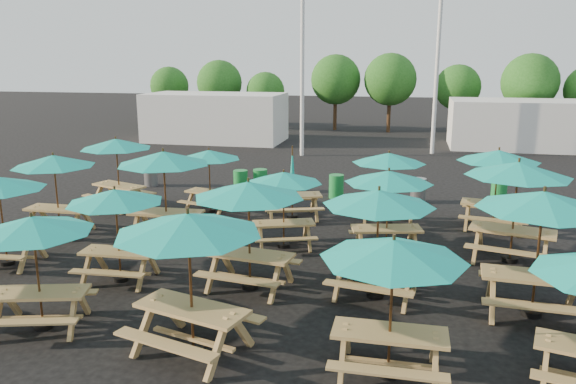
% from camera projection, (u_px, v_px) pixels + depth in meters
% --- Properties ---
extents(ground, '(120.00, 120.00, 0.00)m').
position_uv_depth(ground, '(276.00, 245.00, 14.85)').
color(ground, black).
rests_on(ground, ground).
extents(picnic_unit_2, '(2.25, 2.25, 2.26)m').
position_uv_depth(picnic_unit_2, '(54.00, 165.00, 15.39)').
color(picnic_unit_2, tan).
rests_on(picnic_unit_2, ground).
extents(picnic_unit_3, '(2.92, 2.92, 2.32)m').
position_uv_depth(picnic_unit_3, '(116.00, 147.00, 18.12)').
color(picnic_unit_3, tan).
rests_on(picnic_unit_3, ground).
extents(picnic_unit_4, '(2.60, 2.60, 2.15)m').
position_uv_depth(picnic_unit_4, '(33.00, 230.00, 9.87)').
color(picnic_unit_4, tan).
rests_on(picnic_unit_4, ground).
extents(picnic_unit_5, '(2.17, 2.17, 2.11)m').
position_uv_depth(picnic_unit_5, '(115.00, 200.00, 12.06)').
color(picnic_unit_5, tan).
rests_on(picnic_unit_5, ground).
extents(picnic_unit_6, '(2.55, 2.55, 2.48)m').
position_uv_depth(picnic_unit_6, '(164.00, 162.00, 14.71)').
color(picnic_unit_6, tan).
rests_on(picnic_unit_6, ground).
extents(picnic_unit_7, '(2.47, 2.47, 2.03)m').
position_uv_depth(picnic_unit_7, '(209.00, 158.00, 17.64)').
color(picnic_unit_7, tan).
rests_on(picnic_unit_7, ground).
extents(picnic_unit_8, '(2.97, 2.97, 2.45)m').
position_uv_depth(picnic_unit_8, '(188.00, 231.00, 8.97)').
color(picnic_unit_8, tan).
rests_on(picnic_unit_8, ground).
extents(picnic_unit_9, '(2.63, 2.63, 2.37)m').
position_uv_depth(picnic_unit_9, '(249.00, 195.00, 11.61)').
color(picnic_unit_9, tan).
rests_on(picnic_unit_9, ground).
extents(picnic_unit_10, '(2.55, 2.55, 2.03)m').
position_uv_depth(picnic_unit_10, '(284.00, 181.00, 14.30)').
color(picnic_unit_10, tan).
rests_on(picnic_unit_10, ground).
extents(picnic_unit_11, '(2.17, 2.03, 2.26)m').
position_uv_depth(picnic_unit_11, '(292.00, 189.00, 17.17)').
color(picnic_unit_11, tan).
rests_on(picnic_unit_11, ground).
extents(picnic_unit_12, '(2.22, 2.22, 2.25)m').
position_uv_depth(picnic_unit_12, '(393.00, 256.00, 8.30)').
color(picnic_unit_12, tan).
rests_on(picnic_unit_12, ground).
extents(picnic_unit_13, '(2.61, 2.61, 2.30)m').
position_uv_depth(picnic_unit_13, '(379.00, 203.00, 11.18)').
color(picnic_unit_13, tan).
rests_on(picnic_unit_13, ground).
extents(picnic_unit_14, '(2.59, 2.59, 2.19)m').
position_uv_depth(picnic_unit_14, '(389.00, 181.00, 13.63)').
color(picnic_unit_14, tan).
rests_on(picnic_unit_14, ground).
extents(picnic_unit_15, '(2.38, 2.38, 2.17)m').
position_uv_depth(picnic_unit_15, '(389.00, 162.00, 16.30)').
color(picnic_unit_15, tan).
rests_on(picnic_unit_15, ground).
extents(picnic_unit_17, '(2.61, 2.61, 2.48)m').
position_uv_depth(picnic_unit_17, '(543.00, 207.00, 10.30)').
color(picnic_unit_17, tan).
rests_on(picnic_unit_17, ground).
extents(picnic_unit_18, '(2.98, 2.98, 2.49)m').
position_uv_depth(picnic_unit_18, '(518.00, 174.00, 13.15)').
color(picnic_unit_18, tan).
rests_on(picnic_unit_18, ground).
extents(picnic_unit_19, '(2.65, 2.65, 2.33)m').
position_uv_depth(picnic_unit_19, '(498.00, 160.00, 15.80)').
color(picnic_unit_19, tan).
rests_on(picnic_unit_19, ground).
extents(waste_bin_0, '(0.52, 0.52, 0.83)m').
position_uv_depth(waste_bin_0, '(151.00, 175.00, 21.67)').
color(waste_bin_0, gray).
rests_on(waste_bin_0, ground).
extents(waste_bin_1, '(0.52, 0.52, 0.83)m').
position_uv_depth(waste_bin_1, '(241.00, 182.00, 20.56)').
color(waste_bin_1, '#178336').
rests_on(waste_bin_1, ground).
extents(waste_bin_2, '(0.52, 0.52, 0.83)m').
position_uv_depth(waste_bin_2, '(260.00, 180.00, 20.74)').
color(waste_bin_2, '#178336').
rests_on(waste_bin_2, ground).
extents(waste_bin_3, '(0.52, 0.52, 0.83)m').
position_uv_depth(waste_bin_3, '(336.00, 186.00, 19.77)').
color(waste_bin_3, '#178336').
rests_on(waste_bin_3, ground).
extents(waste_bin_4, '(0.52, 0.52, 0.83)m').
position_uv_depth(waste_bin_4, '(418.00, 190.00, 19.19)').
color(waste_bin_4, gray).
rests_on(waste_bin_4, ground).
extents(waste_bin_5, '(0.52, 0.52, 0.83)m').
position_uv_depth(waste_bin_5, '(499.00, 192.00, 18.94)').
color(waste_bin_5, '#178336').
rests_on(waste_bin_5, ground).
extents(mast_0, '(0.20, 0.20, 12.00)m').
position_uv_depth(mast_0, '(303.00, 33.00, 27.17)').
color(mast_0, silver).
rests_on(mast_0, ground).
extents(mast_1, '(0.20, 0.20, 12.00)m').
position_uv_depth(mast_1, '(439.00, 34.00, 27.73)').
color(mast_1, silver).
rests_on(mast_1, ground).
extents(event_tent_0, '(8.00, 4.00, 2.80)m').
position_uv_depth(event_tent_0, '(216.00, 117.00, 33.28)').
color(event_tent_0, silver).
rests_on(event_tent_0, ground).
extents(event_tent_1, '(7.00, 4.00, 2.60)m').
position_uv_depth(event_tent_1, '(516.00, 124.00, 30.74)').
color(event_tent_1, silver).
rests_on(event_tent_1, ground).
extents(tree_0, '(2.80, 2.80, 4.24)m').
position_uv_depth(tree_0, '(169.00, 86.00, 41.09)').
color(tree_0, '#382314').
rests_on(tree_0, ground).
extents(tree_1, '(3.11, 3.11, 4.72)m').
position_uv_depth(tree_1, '(219.00, 83.00, 38.84)').
color(tree_1, '#382314').
rests_on(tree_1, ground).
extents(tree_2, '(2.59, 2.59, 3.93)m').
position_uv_depth(tree_2, '(265.00, 91.00, 38.04)').
color(tree_2, '#382314').
rests_on(tree_2, ground).
extents(tree_3, '(3.36, 3.36, 5.09)m').
position_uv_depth(tree_3, '(336.00, 80.00, 37.90)').
color(tree_3, '#382314').
rests_on(tree_3, ground).
extents(tree_4, '(3.41, 3.41, 5.17)m').
position_uv_depth(tree_4, '(390.00, 80.00, 36.70)').
color(tree_4, '#382314').
rests_on(tree_4, ground).
extents(tree_5, '(2.94, 2.94, 4.45)m').
position_uv_depth(tree_5, '(458.00, 87.00, 36.32)').
color(tree_5, '#382314').
rests_on(tree_5, ground).
extents(tree_6, '(3.38, 3.38, 5.13)m').
position_uv_depth(tree_6, '(530.00, 82.00, 33.69)').
color(tree_6, '#382314').
rests_on(tree_6, ground).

